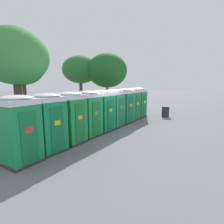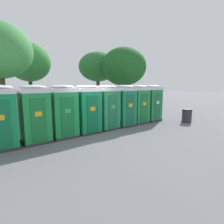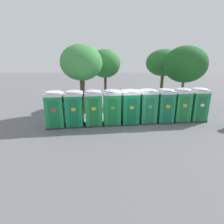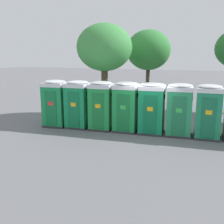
# 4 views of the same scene
# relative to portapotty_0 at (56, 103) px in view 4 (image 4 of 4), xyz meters

# --- Properties ---
(ground_plane) EXTENTS (120.00, 120.00, 0.00)m
(ground_plane) POSITION_rel_portapotty_0_xyz_m (5.22, 0.67, -1.28)
(ground_plane) COLOR slate
(portapotty_0) EXTENTS (1.37, 1.35, 2.54)m
(portapotty_0) POSITION_rel_portapotty_0_xyz_m (0.00, 0.00, 0.00)
(portapotty_0) COLOR #2D2D33
(portapotty_0) RESTS_ON ground
(portapotty_1) EXTENTS (1.30, 1.28, 2.54)m
(portapotty_1) POSITION_rel_portapotty_0_xyz_m (1.30, 0.20, 0.00)
(portapotty_1) COLOR #2D2D33
(portapotty_1) RESTS_ON ground
(portapotty_2) EXTENTS (1.30, 1.32, 2.54)m
(portapotty_2) POSITION_rel_portapotty_0_xyz_m (2.61, 0.35, 0.00)
(portapotty_2) COLOR #2D2D33
(portapotty_2) RESTS_ON ground
(portapotty_3) EXTENTS (1.30, 1.29, 2.54)m
(portapotty_3) POSITION_rel_portapotty_0_xyz_m (3.92, 0.51, 0.00)
(portapotty_3) COLOR #2D2D33
(portapotty_3) RESTS_ON ground
(portapotty_4) EXTENTS (1.34, 1.31, 2.54)m
(portapotty_4) POSITION_rel_portapotty_0_xyz_m (5.23, 0.62, -0.00)
(portapotty_4) COLOR #2D2D33
(portapotty_4) RESTS_ON ground
(portapotty_5) EXTENTS (1.34, 1.34, 2.54)m
(portapotty_5) POSITION_rel_portapotty_0_xyz_m (6.54, 0.78, 0.00)
(portapotty_5) COLOR #2D2D33
(portapotty_5) RESTS_ON ground
(portapotty_6) EXTENTS (1.25, 1.29, 2.54)m
(portapotty_6) POSITION_rel_portapotty_0_xyz_m (7.85, 0.87, 0.00)
(portapotty_6) COLOR #2D2D33
(portapotty_6) RESTS_ON ground
(street_tree_0) EXTENTS (3.10, 3.10, 5.63)m
(street_tree_0) POSITION_rel_portapotty_0_xyz_m (3.36, 6.74, 2.91)
(street_tree_0) COLOR #4C3826
(street_tree_0) RESTS_ON ground
(street_tree_3) EXTENTS (3.43, 3.43, 5.78)m
(street_tree_3) POSITION_rel_portapotty_0_xyz_m (1.46, 3.32, 3.00)
(street_tree_3) COLOR #4C3826
(street_tree_3) RESTS_ON ground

